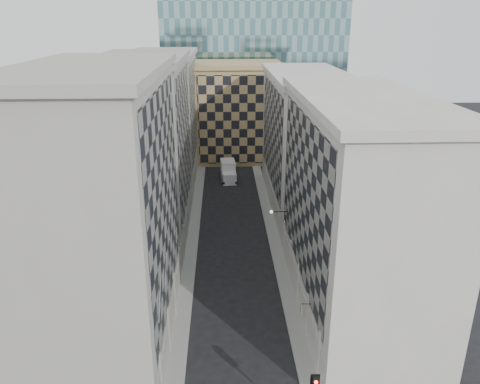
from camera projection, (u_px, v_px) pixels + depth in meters
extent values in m
cube|color=gray|center=(193.00, 238.00, 60.40)|extent=(1.50, 100.00, 0.15)
cube|color=gray|center=(274.00, 237.00, 60.79)|extent=(1.50, 100.00, 0.15)
cube|color=#9F9B8F|center=(105.00, 217.00, 38.40)|extent=(10.00, 22.00, 23.00)
cube|color=gray|center=(164.00, 199.00, 38.05)|extent=(0.25, 19.36, 18.00)
cube|color=#9F9B8F|center=(170.00, 317.00, 42.05)|extent=(0.45, 21.12, 3.20)
cube|color=#9F9B8F|center=(89.00, 69.00, 34.24)|extent=(10.80, 22.80, 0.70)
cylinder|color=#9F9B8F|center=(156.00, 378.00, 34.11)|extent=(0.90, 0.90, 4.40)
cylinder|color=#9F9B8F|center=(165.00, 331.00, 39.26)|extent=(0.90, 0.90, 4.40)
cylinder|color=#9F9B8F|center=(171.00, 294.00, 44.41)|extent=(0.90, 0.90, 4.40)
cylinder|color=#9F9B8F|center=(176.00, 266.00, 49.55)|extent=(0.90, 0.90, 4.40)
cube|color=gray|center=(145.00, 151.00, 59.16)|extent=(10.00, 22.00, 22.00)
cube|color=gray|center=(184.00, 139.00, 58.82)|extent=(0.25, 19.36, 17.00)
cube|color=gray|center=(186.00, 218.00, 62.64)|extent=(0.45, 21.12, 3.20)
cube|color=gray|center=(139.00, 58.00, 55.18)|extent=(10.80, 22.80, 0.70)
cylinder|color=gray|center=(180.00, 242.00, 54.70)|extent=(0.90, 0.90, 4.40)
cylinder|color=gray|center=(184.00, 223.00, 59.85)|extent=(0.90, 0.90, 4.40)
cylinder|color=gray|center=(186.00, 207.00, 64.99)|extent=(0.90, 0.90, 4.40)
cylinder|color=gray|center=(189.00, 193.00, 70.14)|extent=(0.90, 0.90, 4.40)
cube|color=#9F9B8F|center=(165.00, 119.00, 79.92)|extent=(10.00, 22.00, 21.00)
cube|color=gray|center=(193.00, 111.00, 79.58)|extent=(0.25, 19.36, 16.00)
cube|color=#9F9B8F|center=(195.00, 169.00, 83.22)|extent=(0.45, 21.12, 3.20)
cube|color=#9F9B8F|center=(161.00, 54.00, 76.12)|extent=(10.80, 22.80, 0.70)
cylinder|color=#9F9B8F|center=(191.00, 181.00, 75.29)|extent=(0.90, 0.90, 4.40)
cylinder|color=#9F9B8F|center=(193.00, 170.00, 80.43)|extent=(0.90, 0.90, 4.40)
cylinder|color=#9F9B8F|center=(195.00, 161.00, 85.58)|extent=(0.90, 0.90, 4.40)
cylinder|color=#9F9B8F|center=(196.00, 153.00, 90.73)|extent=(0.90, 0.90, 4.40)
cube|color=beige|center=(355.00, 211.00, 43.50)|extent=(10.00, 26.00, 20.00)
cube|color=gray|center=(304.00, 196.00, 42.79)|extent=(0.25, 22.88, 15.00)
cube|color=beige|center=(300.00, 290.00, 46.26)|extent=(0.45, 24.96, 3.20)
cube|color=beige|center=(365.00, 99.00, 39.87)|extent=(10.80, 26.80, 0.70)
cylinder|color=beige|center=(323.00, 356.00, 36.32)|extent=(0.90, 0.90, 4.40)
cylinder|color=beige|center=(311.00, 316.00, 41.19)|extent=(0.90, 0.90, 4.40)
cylinder|color=beige|center=(302.00, 284.00, 46.05)|extent=(0.90, 0.90, 4.40)
cylinder|color=beige|center=(294.00, 259.00, 50.92)|extent=(0.90, 0.90, 4.40)
cylinder|color=beige|center=(287.00, 238.00, 55.79)|extent=(0.90, 0.90, 4.40)
cube|color=beige|center=(305.00, 143.00, 68.94)|extent=(10.00, 28.00, 19.00)
cube|color=gray|center=(273.00, 133.00, 68.23)|extent=(0.25, 24.64, 14.00)
cube|color=beige|center=(272.00, 193.00, 71.52)|extent=(0.45, 26.88, 3.20)
cube|color=beige|center=(309.00, 75.00, 65.48)|extent=(10.80, 28.80, 0.70)
cube|color=#A58757|center=(238.00, 113.00, 93.10)|extent=(16.00, 14.00, 18.00)
cube|color=tan|center=(239.00, 120.00, 86.46)|extent=(15.20, 0.25, 16.50)
cube|color=#A58757|center=(238.00, 64.00, 89.81)|extent=(16.80, 14.80, 0.80)
cube|color=#2B2521|center=(227.00, 79.00, 104.38)|extent=(6.00, 6.00, 28.00)
cube|color=#2B2521|center=(226.00, 8.00, 99.22)|extent=(7.00, 7.00, 1.40)
cylinder|color=gray|center=(160.00, 300.00, 33.27)|extent=(0.10, 2.33, 2.33)
cylinder|color=gray|center=(166.00, 272.00, 37.01)|extent=(0.10, 2.33, 2.33)
cylinder|color=black|center=(279.00, 212.00, 53.03)|extent=(1.80, 0.08, 0.08)
sphere|color=#FFE5B2|center=(271.00, 212.00, 52.99)|extent=(0.36, 0.36, 0.36)
cube|color=black|center=(315.00, 383.00, 30.61)|extent=(0.63, 0.08, 1.42)
sphere|color=#FF0C07|center=(316.00, 382.00, 30.10)|extent=(0.23, 0.23, 0.23)
cube|color=white|center=(229.00, 178.00, 80.37)|extent=(2.49, 2.69, 1.90)
cube|color=white|center=(228.00, 169.00, 82.69)|extent=(2.68, 3.96, 3.27)
cylinder|color=black|center=(224.00, 183.00, 79.64)|extent=(0.38, 0.97, 0.95)
cylinder|color=black|center=(236.00, 182.00, 79.86)|extent=(0.38, 0.97, 0.95)
cylinder|color=black|center=(222.00, 174.00, 84.16)|extent=(0.38, 0.97, 0.95)
cylinder|color=black|center=(233.00, 173.00, 84.38)|extent=(0.38, 0.97, 0.95)
imported|color=#0F1E38|center=(231.00, 172.00, 84.09)|extent=(1.84, 4.45, 1.43)
cylinder|color=black|center=(306.00, 304.00, 39.39)|extent=(0.85, 0.12, 0.06)
cube|color=tan|center=(301.00, 308.00, 39.52)|extent=(0.11, 0.74, 0.74)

